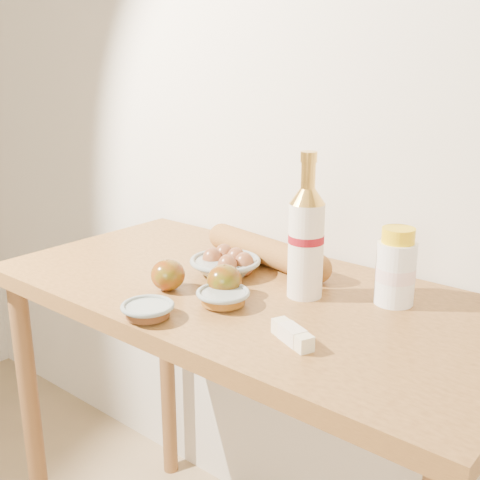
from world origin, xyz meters
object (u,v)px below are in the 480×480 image
(egg_bowl, at_px, (226,264))
(baguette, at_px, (266,251))
(cream_bottle, at_px, (396,269))
(table, at_px, (248,339))
(bourbon_bottle, at_px, (306,239))

(egg_bowl, height_order, baguette, baguette)
(egg_bowl, bearing_deg, cream_bottle, 12.82)
(table, bearing_deg, bourbon_bottle, 20.38)
(cream_bottle, height_order, egg_bowl, cream_bottle)
(bourbon_bottle, relative_size, baguette, 0.75)
(baguette, bearing_deg, cream_bottle, 5.33)
(table, relative_size, baguette, 2.88)
(table, height_order, egg_bowl, egg_bowl)
(table, relative_size, egg_bowl, 5.89)
(baguette, bearing_deg, bourbon_bottle, -20.78)
(table, height_order, bourbon_bottle, bourbon_bottle)
(bourbon_bottle, height_order, cream_bottle, bourbon_bottle)
(egg_bowl, bearing_deg, baguette, 75.14)
(egg_bowl, xyz_separation_m, baguette, (0.03, 0.11, 0.01))
(table, xyz_separation_m, cream_bottle, (0.29, 0.13, 0.20))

